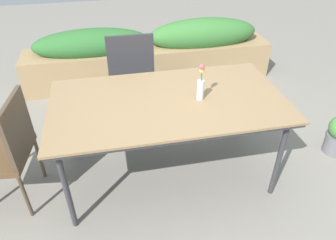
{
  "coord_description": "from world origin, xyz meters",
  "views": [
    {
      "loc": [
        -0.44,
        -1.96,
        2.0
      ],
      "look_at": [
        -0.04,
        0.02,
        0.57
      ],
      "focal_mm": 33.72,
      "sensor_mm": 36.0,
      "label": 1
    }
  ],
  "objects_px": {
    "dining_table": "(168,105)",
    "chair_far_side": "(131,76)",
    "chair_end_left": "(5,148)",
    "flower_vase": "(201,84)",
    "planter_box": "(151,54)"
  },
  "relations": [
    {
      "from": "chair_far_side",
      "to": "flower_vase",
      "type": "distance_m",
      "value": 1.01
    },
    {
      "from": "dining_table",
      "to": "flower_vase",
      "type": "height_order",
      "value": "flower_vase"
    },
    {
      "from": "chair_far_side",
      "to": "planter_box",
      "type": "relative_size",
      "value": 0.33
    },
    {
      "from": "chair_far_side",
      "to": "planter_box",
      "type": "distance_m",
      "value": 1.05
    },
    {
      "from": "dining_table",
      "to": "chair_far_side",
      "type": "relative_size",
      "value": 1.71
    },
    {
      "from": "dining_table",
      "to": "planter_box",
      "type": "bearing_deg",
      "value": 85.45
    },
    {
      "from": "chair_far_side",
      "to": "planter_box",
      "type": "xyz_separation_m",
      "value": [
        0.34,
        0.97,
        -0.21
      ]
    },
    {
      "from": "chair_far_side",
      "to": "planter_box",
      "type": "bearing_deg",
      "value": 71.82
    },
    {
      "from": "dining_table",
      "to": "chair_far_side",
      "type": "bearing_deg",
      "value": 103.78
    },
    {
      "from": "chair_end_left",
      "to": "chair_far_side",
      "type": "height_order",
      "value": "chair_far_side"
    },
    {
      "from": "chair_end_left",
      "to": "chair_far_side",
      "type": "relative_size",
      "value": 0.88
    },
    {
      "from": "chair_far_side",
      "to": "flower_vase",
      "type": "xyz_separation_m",
      "value": [
        0.44,
        -0.85,
        0.31
      ]
    },
    {
      "from": "chair_end_left",
      "to": "planter_box",
      "type": "xyz_separation_m",
      "value": [
        1.36,
        1.79,
        -0.14
      ]
    },
    {
      "from": "dining_table",
      "to": "chair_far_side",
      "type": "height_order",
      "value": "chair_far_side"
    },
    {
      "from": "chair_end_left",
      "to": "flower_vase",
      "type": "bearing_deg",
      "value": -83.96
    }
  ]
}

